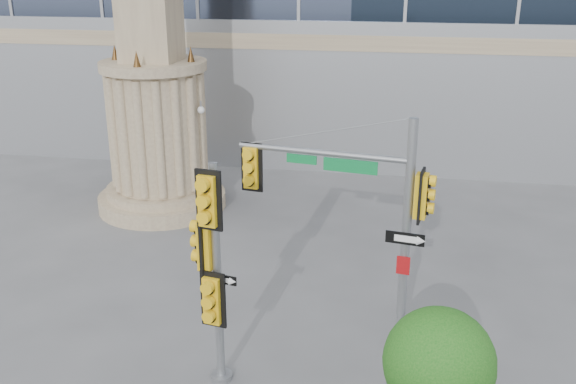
# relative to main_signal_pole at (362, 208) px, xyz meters

# --- Properties ---
(ground) EXTENTS (120.00, 120.00, 0.00)m
(ground) POSITION_rel_main_signal_pole_xyz_m (-1.36, -1.65, -3.28)
(ground) COLOR #545456
(ground) RESTS_ON ground
(monument) EXTENTS (4.40, 4.40, 16.60)m
(monument) POSITION_rel_main_signal_pole_xyz_m (-7.36, 7.35, 2.23)
(monument) COLOR gray
(monument) RESTS_ON ground
(main_signal_pole) EXTENTS (4.08, 1.01, 5.30)m
(main_signal_pole) POSITION_rel_main_signal_pole_xyz_m (0.00, 0.00, 0.00)
(main_signal_pole) COLOR slate
(main_signal_pole) RESTS_ON ground
(secondary_signal_pole) EXTENTS (0.82, 0.69, 4.70)m
(secondary_signal_pole) POSITION_rel_main_signal_pole_xyz_m (-2.73, -1.92, -0.52)
(secondary_signal_pole) COLOR slate
(secondary_signal_pole) RESTS_ON ground
(street_tree) EXTENTS (1.89, 1.84, 2.94)m
(street_tree) POSITION_rel_main_signal_pole_xyz_m (1.57, -3.44, -1.35)
(street_tree) COLOR gray
(street_tree) RESTS_ON ground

